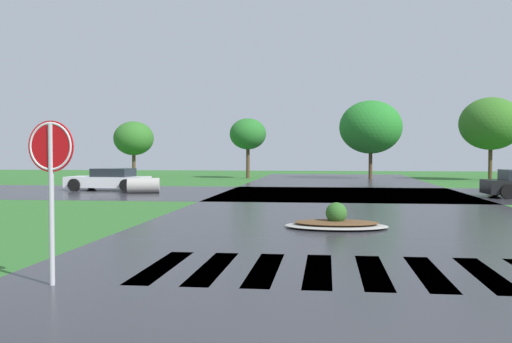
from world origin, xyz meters
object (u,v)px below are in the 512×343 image
(median_island, at_px, (336,223))
(car_silver_hatch, at_px, (109,180))
(stop_sign, at_px, (51,163))
(drainage_pipe_stack, at_px, (144,186))

(median_island, relative_size, car_silver_hatch, 0.63)
(stop_sign, relative_size, median_island, 0.91)
(median_island, bearing_deg, drainage_pipe_stack, 126.64)
(drainage_pipe_stack, bearing_deg, car_silver_hatch, 142.54)
(car_silver_hatch, bearing_deg, median_island, 132.96)
(car_silver_hatch, height_order, drainage_pipe_stack, car_silver_hatch)
(stop_sign, distance_m, median_island, 8.55)
(drainage_pipe_stack, bearing_deg, stop_sign, -75.99)
(stop_sign, xyz_separation_m, car_silver_hatch, (-7.36, 21.44, -1.27))
(drainage_pipe_stack, bearing_deg, median_island, -53.36)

